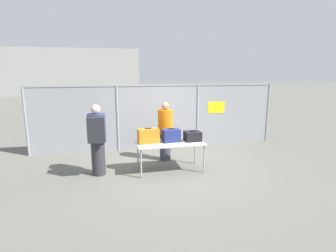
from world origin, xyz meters
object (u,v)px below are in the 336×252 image
at_px(suitcase_black, 193,136).
at_px(suitcase_orange, 148,136).
at_px(security_worker_near, 165,130).
at_px(utility_trailer, 207,120).
at_px(traveler_hooded, 97,137).
at_px(suitcase_navy, 171,135).
at_px(inspection_table, 170,145).

bearing_deg(suitcase_black, suitcase_orange, 178.48).
bearing_deg(suitcase_black, security_worker_near, 124.69).
xyz_separation_m(suitcase_black, utility_trailer, (2.06, 4.30, -0.44)).
xyz_separation_m(suitcase_orange, traveler_hooded, (-1.24, -0.02, 0.03)).
xyz_separation_m(suitcase_navy, utility_trailer, (2.63, 4.26, -0.48)).
height_order(suitcase_orange, security_worker_near, security_worker_near).
relative_size(security_worker_near, utility_trailer, 0.42).
height_order(suitcase_navy, security_worker_near, security_worker_near).
xyz_separation_m(security_worker_near, utility_trailer, (2.61, 3.50, -0.44)).
bearing_deg(traveler_hooded, suitcase_orange, -0.61).
bearing_deg(utility_trailer, suitcase_orange, -126.96).
relative_size(traveler_hooded, security_worker_near, 1.04).
relative_size(inspection_table, security_worker_near, 1.01).
height_order(suitcase_navy, traveler_hooded, traveler_hooded).
bearing_deg(inspection_table, suitcase_navy, 65.47).
bearing_deg(inspection_table, suitcase_orange, 170.70).
bearing_deg(inspection_table, traveler_hooded, 177.69).
bearing_deg(security_worker_near, utility_trailer, -107.45).
height_order(suitcase_orange, utility_trailer, suitcase_orange).
bearing_deg(suitcase_navy, traveler_hooded, -179.13).
relative_size(suitcase_orange, suitcase_black, 1.31).
distance_m(suitcase_navy, utility_trailer, 5.03).
bearing_deg(suitcase_orange, suitcase_black, -1.52).
xyz_separation_m(suitcase_navy, security_worker_near, (0.01, 0.76, -0.04)).
distance_m(traveler_hooded, security_worker_near, 2.01).
relative_size(inspection_table, utility_trailer, 0.42).
height_order(inspection_table, traveler_hooded, traveler_hooded).
height_order(suitcase_black, security_worker_near, security_worker_near).
distance_m(suitcase_black, security_worker_near, 0.97).
relative_size(inspection_table, traveler_hooded, 0.98).
distance_m(suitcase_black, utility_trailer, 4.79).
xyz_separation_m(suitcase_orange, utility_trailer, (3.21, 4.27, -0.50)).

